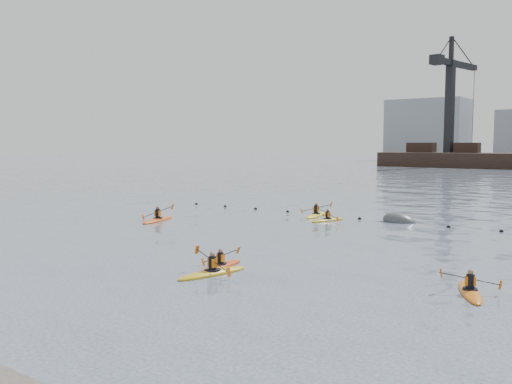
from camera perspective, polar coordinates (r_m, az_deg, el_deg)
ground at (r=18.49m, az=-14.28°, el=-11.20°), size 400.00×400.00×0.00m
float_line at (r=37.04m, az=13.04°, el=-2.93°), size 33.24×0.73×0.24m
kayaker_0 at (r=22.76m, az=-3.75°, el=-7.72°), size 1.97×2.86×1.09m
kayaker_1 at (r=21.59m, az=-4.61°, el=-8.40°), size 2.20×3.33×1.14m
kayaker_2 at (r=36.62m, az=-10.29°, el=-2.85°), size 2.40×3.60×1.33m
kayaker_3 at (r=36.36m, az=7.55°, el=-2.90°), size 1.93×2.95×1.03m
kayaker_4 at (r=20.29m, az=21.60°, el=-9.66°), size 1.92×3.02×0.97m
kayaker_5 at (r=38.58m, az=6.35°, el=-2.40°), size 2.33×3.50×1.19m
mooring_buoy at (r=36.80m, az=14.91°, el=-3.07°), size 2.61×1.60×1.60m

